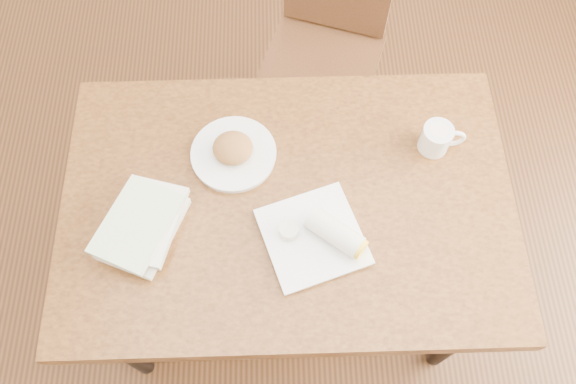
{
  "coord_description": "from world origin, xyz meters",
  "views": [
    {
      "loc": [
        -0.02,
        -0.67,
        2.19
      ],
      "look_at": [
        0.0,
        0.0,
        0.8
      ],
      "focal_mm": 35.0,
      "sensor_mm": 36.0,
      "label": 1
    }
  ],
  "objects_px": {
    "table": "(288,211)",
    "book_stack": "(143,225)",
    "plate_scone": "(233,152)",
    "plate_burrito": "(320,236)",
    "chair_far": "(327,36)",
    "coffee_mug": "(437,138)"
  },
  "relations": [
    {
      "from": "table",
      "to": "book_stack",
      "type": "height_order",
      "value": "book_stack"
    },
    {
      "from": "plate_scone",
      "to": "plate_burrito",
      "type": "xyz_separation_m",
      "value": [
        0.24,
        -0.27,
        0.0
      ]
    },
    {
      "from": "chair_far",
      "to": "plate_burrito",
      "type": "bearing_deg",
      "value": -95.62
    },
    {
      "from": "table",
      "to": "plate_burrito",
      "type": "bearing_deg",
      "value": -56.11
    },
    {
      "from": "chair_far",
      "to": "book_stack",
      "type": "distance_m",
      "value": 1.05
    },
    {
      "from": "coffee_mug",
      "to": "plate_burrito",
      "type": "bearing_deg",
      "value": -141.31
    },
    {
      "from": "chair_far",
      "to": "table",
      "type": "bearing_deg",
      "value": -102.44
    },
    {
      "from": "coffee_mug",
      "to": "plate_burrito",
      "type": "distance_m",
      "value": 0.46
    },
    {
      "from": "chair_far",
      "to": "plate_burrito",
      "type": "height_order",
      "value": "chair_far"
    },
    {
      "from": "plate_scone",
      "to": "book_stack",
      "type": "distance_m",
      "value": 0.33
    },
    {
      "from": "table",
      "to": "plate_scone",
      "type": "bearing_deg",
      "value": 136.64
    },
    {
      "from": "table",
      "to": "book_stack",
      "type": "distance_m",
      "value": 0.42
    },
    {
      "from": "table",
      "to": "book_stack",
      "type": "bearing_deg",
      "value": -168.68
    },
    {
      "from": "plate_scone",
      "to": "chair_far",
      "type": "bearing_deg",
      "value": 62.47
    },
    {
      "from": "plate_burrito",
      "to": "book_stack",
      "type": "relative_size",
      "value": 1.08
    },
    {
      "from": "coffee_mug",
      "to": "plate_scone",
      "type": "bearing_deg",
      "value": -178.38
    },
    {
      "from": "plate_burrito",
      "to": "book_stack",
      "type": "bearing_deg",
      "value": 174.92
    },
    {
      "from": "table",
      "to": "coffee_mug",
      "type": "relative_size",
      "value": 9.74
    },
    {
      "from": "chair_far",
      "to": "plate_scone",
      "type": "xyz_separation_m",
      "value": [
        -0.32,
        -0.62,
        0.23
      ]
    },
    {
      "from": "plate_scone",
      "to": "coffee_mug",
      "type": "distance_m",
      "value": 0.59
    },
    {
      "from": "book_stack",
      "to": "coffee_mug",
      "type": "bearing_deg",
      "value": 16.19
    },
    {
      "from": "table",
      "to": "plate_scone",
      "type": "xyz_separation_m",
      "value": [
        -0.15,
        0.15,
        0.1
      ]
    }
  ]
}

